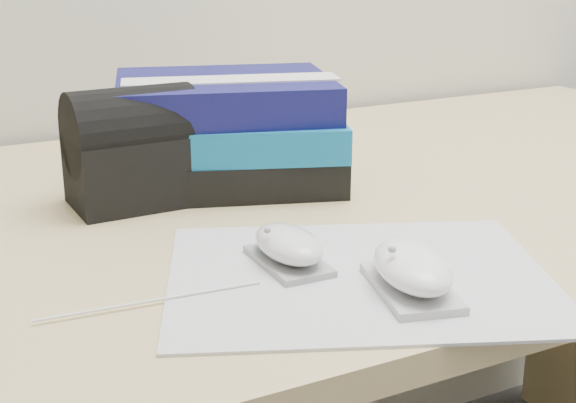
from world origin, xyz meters
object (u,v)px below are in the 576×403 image
mouse_front (412,270)px  book_stack (229,130)px  desk (297,334)px  pouch (133,148)px  mouse_rear (288,247)px

mouse_front → book_stack: (-0.00, 0.39, 0.04)m
desk → book_stack: book_stack is taller
desk → pouch: (-0.22, -0.02, 0.30)m
desk → mouse_front: size_ratio=12.97×
mouse_rear → pouch: pouch is taller
desk → pouch: bearing=-175.9°
pouch → desk: bearing=4.1°
mouse_rear → pouch: bearing=105.8°
desk → mouse_rear: bearing=-119.5°
mouse_front → pouch: pouch is taller
desk → mouse_front: bearing=-102.8°
mouse_rear → book_stack: 0.30m
desk → book_stack: bearing=167.9°
mouse_rear → book_stack: size_ratio=0.30×
book_stack → mouse_rear: bearing=-102.3°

